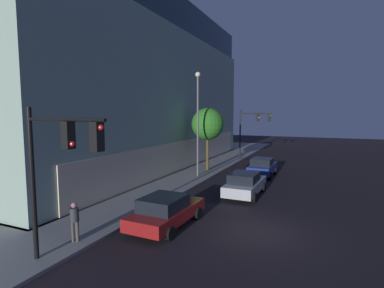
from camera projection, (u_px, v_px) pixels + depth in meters
ground_plane at (255, 232)px, 14.02m from camera, size 120.00×120.00×0.00m
modern_building at (70, 90)px, 34.38m from camera, size 34.37×29.50×16.52m
traffic_light_near_corner at (57, 156)px, 10.05m from camera, size 0.59×3.80×5.61m
traffic_light_far_corner at (252, 124)px, 36.26m from camera, size 0.35×3.92×5.82m
street_lamp_sidewalk at (198, 112)px, 25.35m from camera, size 0.44×0.44×8.81m
sidewalk_tree at (208, 124)px, 28.16m from camera, size 3.03×3.03×5.88m
pedestrian_waiting at (75, 218)px, 12.53m from camera, size 0.36×0.36×1.68m
car_red at (166, 211)px, 14.66m from camera, size 4.75×2.36×1.55m
car_silver at (245, 184)px, 20.10m from camera, size 4.74×2.18×1.58m
car_blue at (262, 167)px, 26.30m from camera, size 4.36×2.14×1.61m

